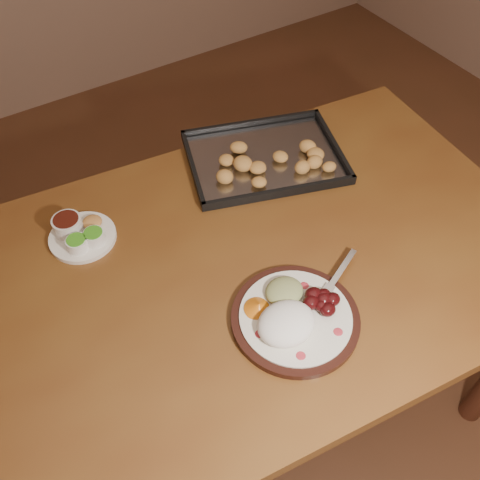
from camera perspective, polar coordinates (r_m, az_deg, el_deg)
ground at (r=1.96m, az=5.11°, el=-13.52°), size 4.00×4.00×0.00m
dining_table at (r=1.34m, az=-0.26°, el=-5.22°), size 1.58×1.05×0.75m
dinner_plate at (r=1.16m, az=5.68°, el=-8.05°), size 0.36×0.28×0.06m
condiment_saucer at (r=1.35m, az=-16.74°, el=0.69°), size 0.16×0.16×0.05m
baking_tray at (r=1.51m, az=2.62°, el=8.89°), size 0.49×0.42×0.04m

